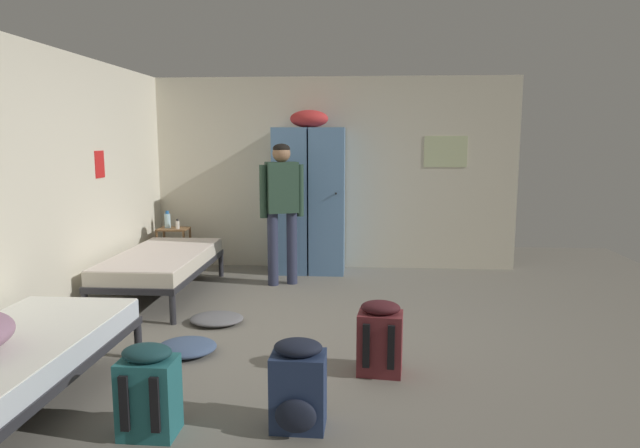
{
  "coord_description": "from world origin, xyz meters",
  "views": [
    {
      "loc": [
        0.34,
        -4.7,
        1.71
      ],
      "look_at": [
        0.0,
        0.27,
        0.95
      ],
      "focal_mm": 31.36,
      "sensor_mm": 36.0,
      "label": 1
    }
  ],
  "objects_px": {
    "person_traveler": "(282,201)",
    "clothes_pile_grey": "(217,319)",
    "backpack_navy": "(298,387)",
    "bed_left_rear": "(162,262)",
    "water_bottle": "(168,220)",
    "bed_left_front": "(12,355)",
    "backpack_maroon": "(380,339)",
    "backpack_teal": "(149,392)",
    "clothes_pile_denim": "(187,347)",
    "lotion_bottle": "(178,224)",
    "shelf_unit": "(174,245)",
    "locker_bank": "(309,197)"
  },
  "relations": [
    {
      "from": "person_traveler",
      "to": "clothes_pile_grey",
      "type": "bearing_deg",
      "value": -106.29
    },
    {
      "from": "person_traveler",
      "to": "backpack_navy",
      "type": "xyz_separation_m",
      "value": [
        0.54,
        -3.32,
        -0.74
      ]
    },
    {
      "from": "bed_left_rear",
      "to": "water_bottle",
      "type": "xyz_separation_m",
      "value": [
        -0.33,
        1.17,
        0.29
      ]
    },
    {
      "from": "backpack_navy",
      "to": "bed_left_front",
      "type": "bearing_deg",
      "value": 178.05
    },
    {
      "from": "person_traveler",
      "to": "clothes_pile_grey",
      "type": "height_order",
      "value": "person_traveler"
    },
    {
      "from": "person_traveler",
      "to": "backpack_maroon",
      "type": "distance_m",
      "value": 2.79
    },
    {
      "from": "backpack_teal",
      "to": "clothes_pile_denim",
      "type": "distance_m",
      "value": 1.26
    },
    {
      "from": "water_bottle",
      "to": "lotion_bottle",
      "type": "height_order",
      "value": "water_bottle"
    },
    {
      "from": "bed_left_front",
      "to": "lotion_bottle",
      "type": "height_order",
      "value": "lotion_bottle"
    },
    {
      "from": "person_traveler",
      "to": "shelf_unit",
      "type": "bearing_deg",
      "value": 159.62
    },
    {
      "from": "shelf_unit",
      "to": "backpack_maroon",
      "type": "height_order",
      "value": "shelf_unit"
    },
    {
      "from": "shelf_unit",
      "to": "bed_left_rear",
      "type": "height_order",
      "value": "shelf_unit"
    },
    {
      "from": "locker_bank",
      "to": "backpack_navy",
      "type": "relative_size",
      "value": 3.76
    },
    {
      "from": "bed_left_front",
      "to": "water_bottle",
      "type": "bearing_deg",
      "value": 94.92
    },
    {
      "from": "lotion_bottle",
      "to": "backpack_teal",
      "type": "distance_m",
      "value": 4.12
    },
    {
      "from": "bed_left_rear",
      "to": "clothes_pile_grey",
      "type": "bearing_deg",
      "value": -46.56
    },
    {
      "from": "lotion_bottle",
      "to": "backpack_teal",
      "type": "xyz_separation_m",
      "value": [
        1.11,
        -3.95,
        -0.37
      ]
    },
    {
      "from": "bed_left_rear",
      "to": "person_traveler",
      "type": "bearing_deg",
      "value": 25.55
    },
    {
      "from": "lotion_bottle",
      "to": "backpack_teal",
      "type": "height_order",
      "value": "lotion_bottle"
    },
    {
      "from": "clothes_pile_grey",
      "to": "shelf_unit",
      "type": "bearing_deg",
      "value": 117.94
    },
    {
      "from": "backpack_navy",
      "to": "shelf_unit",
      "type": "bearing_deg",
      "value": 117.77
    },
    {
      "from": "backpack_teal",
      "to": "locker_bank",
      "type": "bearing_deg",
      "value": 82.08
    },
    {
      "from": "backpack_maroon",
      "to": "bed_left_front",
      "type": "bearing_deg",
      "value": -161.27
    },
    {
      "from": "bed_left_rear",
      "to": "bed_left_front",
      "type": "distance_m",
      "value": 2.66
    },
    {
      "from": "bed_left_rear",
      "to": "clothes_pile_grey",
      "type": "xyz_separation_m",
      "value": [
        0.82,
        -0.86,
        -0.34
      ]
    },
    {
      "from": "shelf_unit",
      "to": "water_bottle",
      "type": "xyz_separation_m",
      "value": [
        -0.08,
        0.02,
        0.32
      ]
    },
    {
      "from": "lotion_bottle",
      "to": "person_traveler",
      "type": "bearing_deg",
      "value": -19.88
    },
    {
      "from": "lotion_bottle",
      "to": "clothes_pile_grey",
      "type": "distance_m",
      "value": 2.29
    },
    {
      "from": "water_bottle",
      "to": "backpack_maroon",
      "type": "distance_m",
      "value": 4.05
    },
    {
      "from": "backpack_navy",
      "to": "lotion_bottle",
      "type": "bearing_deg",
      "value": 117.19
    },
    {
      "from": "locker_bank",
      "to": "backpack_teal",
      "type": "bearing_deg",
      "value": -97.92
    },
    {
      "from": "locker_bank",
      "to": "clothes_pile_grey",
      "type": "relative_size",
      "value": 4.13
    },
    {
      "from": "lotion_bottle",
      "to": "backpack_navy",
      "type": "relative_size",
      "value": 0.23
    },
    {
      "from": "locker_bank",
      "to": "clothes_pile_denim",
      "type": "relative_size",
      "value": 4.31
    },
    {
      "from": "locker_bank",
      "to": "shelf_unit",
      "type": "xyz_separation_m",
      "value": [
        -1.76,
        -0.11,
        -0.62
      ]
    },
    {
      "from": "shelf_unit",
      "to": "locker_bank",
      "type": "bearing_deg",
      "value": 3.69
    },
    {
      "from": "locker_bank",
      "to": "clothes_pile_denim",
      "type": "bearing_deg",
      "value": -104.41
    },
    {
      "from": "backpack_navy",
      "to": "person_traveler",
      "type": "bearing_deg",
      "value": 99.32
    },
    {
      "from": "backpack_maroon",
      "to": "clothes_pile_grey",
      "type": "relative_size",
      "value": 1.1
    },
    {
      "from": "water_bottle",
      "to": "clothes_pile_grey",
      "type": "bearing_deg",
      "value": -60.55
    },
    {
      "from": "shelf_unit",
      "to": "backpack_navy",
      "type": "xyz_separation_m",
      "value": [
        2.04,
        -3.87,
        -0.09
      ]
    },
    {
      "from": "locker_bank",
      "to": "bed_left_front",
      "type": "height_order",
      "value": "locker_bank"
    },
    {
      "from": "water_bottle",
      "to": "clothes_pile_denim",
      "type": "bearing_deg",
      "value": -68.54
    },
    {
      "from": "bed_left_front",
      "to": "backpack_teal",
      "type": "relative_size",
      "value": 3.45
    },
    {
      "from": "bed_left_front",
      "to": "water_bottle",
      "type": "relative_size",
      "value": 8.53
    },
    {
      "from": "backpack_maroon",
      "to": "backpack_teal",
      "type": "distance_m",
      "value": 1.67
    },
    {
      "from": "person_traveler",
      "to": "lotion_bottle",
      "type": "xyz_separation_m",
      "value": [
        -1.42,
        0.52,
        -0.38
      ]
    },
    {
      "from": "clothes_pile_grey",
      "to": "backpack_teal",
      "type": "bearing_deg",
      "value": -86.64
    },
    {
      "from": "water_bottle",
      "to": "backpack_maroon",
      "type": "xyz_separation_m",
      "value": [
        2.63,
        -3.05,
        -0.41
      ]
    },
    {
      "from": "bed_left_front",
      "to": "clothes_pile_grey",
      "type": "distance_m",
      "value": 2.0
    }
  ]
}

